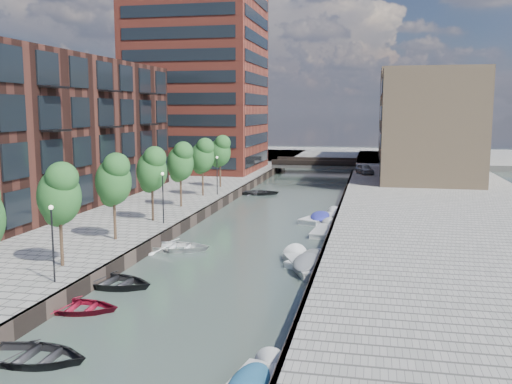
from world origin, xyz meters
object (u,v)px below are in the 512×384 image
(tree_5, at_px, (202,155))
(bridge, at_px, (315,164))
(tree_4, at_px, (180,161))
(sloop_4, at_px, (259,195))
(motorboat_3, at_px, (323,218))
(tree_2, at_px, (113,178))
(sloop_0, at_px, (32,361))
(motorboat_4, at_px, (305,264))
(motorboat_1, at_px, (316,258))
(tree_3, at_px, (152,168))
(sloop_1, at_px, (112,286))
(sloop_2, at_px, (77,311))
(car, at_px, (365,169))
(sloop_3, at_px, (176,250))
(tree_6, at_px, (220,150))
(tree_1, at_px, (59,193))
(motorboat_2, at_px, (326,231))

(tree_5, bearing_deg, bridge, 75.56)
(tree_4, distance_m, sloop_4, 16.98)
(motorboat_3, bearing_deg, tree_2, -131.50)
(sloop_0, height_order, motorboat_4, motorboat_4)
(tree_5, bearing_deg, tree_4, -90.00)
(motorboat_1, bearing_deg, tree_5, 124.67)
(bridge, relative_size, tree_3, 2.18)
(sloop_1, bearing_deg, tree_4, 16.09)
(tree_2, distance_m, sloop_2, 12.92)
(sloop_0, distance_m, car, 63.53)
(tree_2, height_order, tree_4, same)
(sloop_3, bearing_deg, motorboat_4, -110.23)
(tree_6, bearing_deg, tree_1, -90.00)
(tree_1, xyz_separation_m, car, (16.42, 52.36, -3.59))
(tree_5, height_order, tree_6, same)
(bridge, relative_size, tree_4, 2.18)
(tree_5, relative_size, sloop_1, 1.17)
(tree_5, relative_size, sloop_3, 1.21)
(tree_3, bearing_deg, sloop_0, -79.53)
(sloop_4, bearing_deg, motorboat_4, -173.50)
(sloop_3, xyz_separation_m, motorboat_3, (9.32, 13.41, 0.22))
(tree_1, bearing_deg, motorboat_2, 50.39)
(tree_6, xyz_separation_m, motorboat_3, (13.25, -13.03, -5.09))
(tree_4, distance_m, sloop_0, 31.76)
(sloop_0, bearing_deg, sloop_1, 6.92)
(tree_6, xyz_separation_m, car, (16.42, 17.36, -3.59))
(tree_2, height_order, motorboat_1, tree_2)
(bridge, bearing_deg, sloop_2, -94.58)
(sloop_4, xyz_separation_m, motorboat_3, (8.84, -14.54, 0.22))
(tree_2, relative_size, sloop_1, 1.17)
(tree_3, distance_m, motorboat_3, 16.28)
(sloop_2, height_order, motorboat_1, motorboat_1)
(tree_5, height_order, motorboat_3, tree_5)
(motorboat_2, xyz_separation_m, motorboat_4, (-0.45, -10.82, 0.13))
(bridge, bearing_deg, tree_1, -97.93)
(tree_2, relative_size, motorboat_2, 1.19)
(tree_4, xyz_separation_m, sloop_1, (3.16, -21.21, -5.31))
(tree_1, distance_m, motorboat_4, 15.65)
(tree_4, xyz_separation_m, sloop_2, (3.27, -25.32, -5.31))
(sloop_3, bearing_deg, sloop_0, 176.03)
(tree_3, height_order, motorboat_3, tree_3)
(tree_3, height_order, motorboat_4, tree_3)
(tree_2, bearing_deg, tree_5, 90.00)
(motorboat_3, distance_m, motorboat_4, 15.93)
(tree_5, distance_m, motorboat_4, 26.27)
(sloop_1, distance_m, car, 54.25)
(sloop_4, bearing_deg, motorboat_2, -164.21)
(tree_5, distance_m, motorboat_3, 15.42)
(tree_3, distance_m, motorboat_4, 16.48)
(sloop_2, relative_size, car, 1.02)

